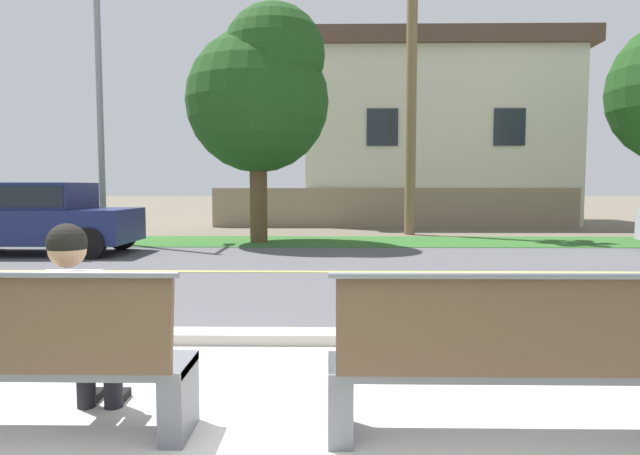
# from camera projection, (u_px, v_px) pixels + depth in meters

# --- Properties ---
(ground_plane) EXTENTS (140.00, 140.00, 0.00)m
(ground_plane) POSITION_uv_depth(u_px,v_px,m) (308.00, 260.00, 10.67)
(ground_plane) COLOR #665B4C
(sidewalk_pavement) EXTENTS (44.00, 3.60, 0.01)m
(sidewalk_pavement) POSITION_uv_depth(u_px,v_px,m) (258.00, 440.00, 3.09)
(sidewalk_pavement) COLOR beige
(sidewalk_pavement) RESTS_ON ground_plane
(curb_edge) EXTENTS (44.00, 0.30, 0.11)m
(curb_edge) POSITION_uv_depth(u_px,v_px,m) (286.00, 337.00, 5.03)
(curb_edge) COLOR #ADA89E
(curb_edge) RESTS_ON ground_plane
(street_asphalt) EXTENTS (52.00, 8.00, 0.01)m
(street_asphalt) POSITION_uv_depth(u_px,v_px,m) (305.00, 272.00, 9.17)
(street_asphalt) COLOR #515156
(street_asphalt) RESTS_ON ground_plane
(road_centre_line) EXTENTS (48.00, 0.14, 0.01)m
(road_centre_line) POSITION_uv_depth(u_px,v_px,m) (305.00, 272.00, 9.17)
(road_centre_line) COLOR #E0CC4C
(road_centre_line) RESTS_ON ground_plane
(far_verge_grass) EXTENTS (48.00, 2.80, 0.02)m
(far_verge_grass) POSITION_uv_depth(u_px,v_px,m) (314.00, 241.00, 14.22)
(far_verge_grass) COLOR #2D6026
(far_verge_grass) RESTS_ON ground_plane
(bench_left) EXTENTS (2.10, 0.48, 1.01)m
(bench_left) POSITION_uv_depth(u_px,v_px,m) (4.00, 361.00, 3.07)
(bench_left) COLOR slate
(bench_left) RESTS_ON ground_plane
(bench_right) EXTENTS (2.10, 0.48, 1.01)m
(bench_right) POSITION_uv_depth(u_px,v_px,m) (514.00, 364.00, 3.02)
(bench_right) COLOR slate
(bench_right) RESTS_ON ground_plane
(seated_person_white) EXTENTS (0.52, 0.68, 1.25)m
(seated_person_white) POSITION_uv_depth(u_px,v_px,m) (77.00, 318.00, 3.22)
(seated_person_white) COLOR black
(seated_person_white) RESTS_ON ground_plane
(car_navy_far) EXTENTS (4.30, 1.86, 1.54)m
(car_navy_far) POSITION_uv_depth(u_px,v_px,m) (33.00, 215.00, 11.60)
(car_navy_far) COLOR navy
(car_navy_far) RESTS_ON ground_plane
(streetlamp) EXTENTS (0.24, 2.10, 7.83)m
(streetlamp) POSITION_uv_depth(u_px,v_px,m) (102.00, 70.00, 13.75)
(streetlamp) COLOR gray
(streetlamp) RESTS_ON ground_plane
(shade_tree_far_left) EXTENTS (3.63, 3.63, 6.00)m
(shade_tree_far_left) POSITION_uv_depth(u_px,v_px,m) (262.00, 91.00, 13.67)
(shade_tree_far_left) COLOR brown
(shade_tree_far_left) RESTS_ON ground_plane
(garden_wall) EXTENTS (13.00, 0.36, 1.40)m
(garden_wall) POSITION_uv_depth(u_px,v_px,m) (395.00, 208.00, 19.20)
(garden_wall) COLOR gray
(garden_wall) RESTS_ON ground_plane
(house_across_street) EXTENTS (10.71, 6.91, 7.04)m
(house_across_street) POSITION_uv_depth(u_px,v_px,m) (429.00, 135.00, 22.14)
(house_across_street) COLOR beige
(house_across_street) RESTS_ON ground_plane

